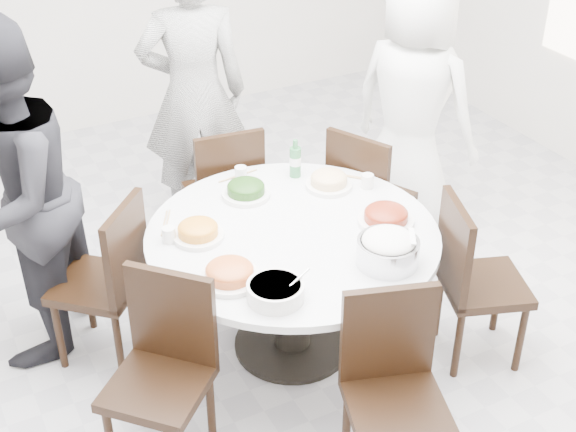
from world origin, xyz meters
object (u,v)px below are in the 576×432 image
rice_bowl (388,252)px  soup_bowl (275,292)px  diner_left (11,199)px  chair_sw (157,383)px  chair_s (397,404)px  chair_ne (372,196)px  dining_table (292,291)px  chair_nw (97,281)px  diner_middle (194,95)px  chair_se (485,281)px  chair_n (223,191)px  diner_right (413,107)px  beverage_bottle (295,158)px

rice_bowl → soup_bowl: bearing=179.8°
diner_left → rice_bowl: 1.89m
chair_sw → diner_left: size_ratio=0.52×
diner_left → chair_s: bearing=72.2°
chair_ne → soup_bowl: (-1.15, -0.96, 0.32)m
dining_table → rice_bowl: size_ratio=5.02×
chair_nw → chair_ne: bearing=135.0°
chair_ne → soup_bowl: bearing=104.2°
chair_s → diner_middle: (0.09, 2.45, 0.47)m
diner_left → dining_table: bearing=97.9°
chair_nw → soup_bowl: 1.11m
chair_nw → chair_se: size_ratio=1.00×
chair_ne → dining_table: bearing=96.2°
chair_sw → diner_left: bearing=152.7°
diner_middle → diner_left: 1.48m
soup_bowl → chair_n: bearing=75.8°
chair_se → soup_bowl: size_ratio=3.64×
rice_bowl → diner_middle: bearing=96.6°
dining_table → rice_bowl: rice_bowl is taller
chair_s → diner_left: diner_left is taller
diner_middle → soup_bowl: bearing=93.8°
chair_s → diner_left: (-1.19, 1.72, 0.44)m
chair_ne → rice_bowl: (-0.55, -0.96, 0.34)m
chair_nw → diner_middle: bearing=178.1°
chair_se → rice_bowl: chair_se is taller
diner_right → diner_middle: diner_middle is taller
diner_left → beverage_bottle: size_ratio=8.11×
soup_bowl → diner_right: bearing=37.1°
chair_se → chair_nw: bearing=82.0°
chair_s → chair_ne: bearing=78.7°
chair_ne → chair_nw: same height
chair_nw → dining_table: bearing=107.2°
dining_table → chair_n: (0.04, 0.99, 0.10)m
chair_sw → chair_n: bearing=102.9°
chair_sw → rice_bowl: chair_sw is taller
chair_sw → chair_se: same height
dining_table → chair_se: 1.01m
chair_nw → beverage_bottle: 1.28m
chair_n → chair_se: 1.71m
diner_right → rice_bowl: 1.57m
chair_nw → chair_s: size_ratio=1.00×
diner_right → diner_left: bearing=65.2°
chair_nw → chair_sw: size_ratio=1.00×
chair_ne → chair_s: (-0.86, -1.54, 0.00)m
chair_se → dining_table: bearing=79.4°
dining_table → chair_s: bearing=-92.2°
soup_bowl → diner_left: bearing=128.3°
chair_sw → diner_left: diner_left is taller
dining_table → chair_sw: bearing=-154.8°
diner_middle → diner_right: bearing=166.3°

